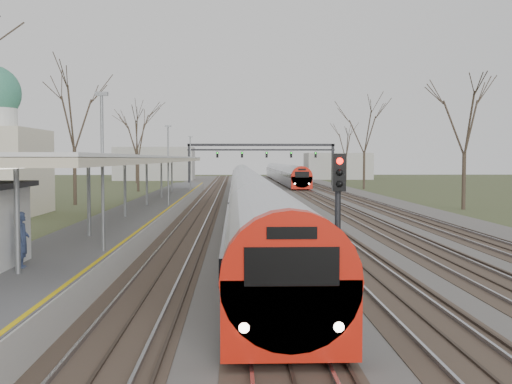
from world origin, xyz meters
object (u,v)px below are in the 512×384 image
train_far (283,173)px  passenger (22,240)px  train_near (246,187)px  signal_post (338,205)px

train_far → passenger: bearing=-98.8°
train_near → train_far: size_ratio=1.50×
train_near → train_far: (7.00, 49.99, 0.00)m
train_near → passenger: train_near is taller
passenger → signal_post: bearing=-104.3°
passenger → signal_post: signal_post is taller
train_near → train_far: same height
train_near → passenger: 39.40m
train_near → signal_post: bearing=-87.4°
train_far → passenger: train_far is taller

